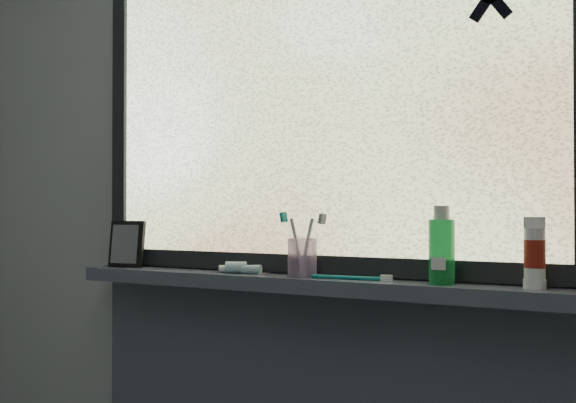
# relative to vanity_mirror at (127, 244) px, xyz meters

# --- Properties ---
(wall_back) EXTENTS (3.00, 0.01, 2.50)m
(wall_back) POSITION_rel_vanity_mirror_xyz_m (0.70, 0.08, 0.16)
(wall_back) COLOR #9EA3A8
(wall_back) RESTS_ON ground
(windowsill) EXTENTS (1.62, 0.14, 0.04)m
(windowsill) POSITION_rel_vanity_mirror_xyz_m (0.70, 0.00, -0.09)
(windowsill) COLOR #44495A
(windowsill) RESTS_ON wall_back
(window_pane) EXTENTS (1.50, 0.01, 1.00)m
(window_pane) POSITION_rel_vanity_mirror_xyz_m (0.70, 0.05, 0.44)
(window_pane) COLOR silver
(window_pane) RESTS_ON wall_back
(frame_bottom) EXTENTS (1.60, 0.03, 0.05)m
(frame_bottom) POSITION_rel_vanity_mirror_xyz_m (0.70, 0.05, -0.04)
(frame_bottom) COLOR black
(frame_bottom) RESTS_ON windowsill
(frame_left) EXTENTS (0.05, 0.03, 1.10)m
(frame_left) POSITION_rel_vanity_mirror_xyz_m (-0.07, 0.05, 0.44)
(frame_left) COLOR black
(frame_left) RESTS_ON wall_back
(vanity_mirror) EXTENTS (0.12, 0.08, 0.15)m
(vanity_mirror) POSITION_rel_vanity_mirror_xyz_m (0.00, 0.00, 0.00)
(vanity_mirror) COLOR black
(vanity_mirror) RESTS_ON windowsill
(toothpaste_tube) EXTENTS (0.19, 0.09, 0.03)m
(toothpaste_tube) POSITION_rel_vanity_mirror_xyz_m (0.43, -0.01, -0.06)
(toothpaste_tube) COLOR white
(toothpaste_tube) RESTS_ON windowsill
(toothbrush_cup) EXTENTS (0.10, 0.10, 0.10)m
(toothbrush_cup) POSITION_rel_vanity_mirror_xyz_m (0.62, -0.01, -0.02)
(toothbrush_cup) COLOR #C8A2D6
(toothbrush_cup) RESTS_ON windowsill
(toothbrush_lying) EXTENTS (0.23, 0.04, 0.02)m
(toothbrush_lying) POSITION_rel_vanity_mirror_xyz_m (0.75, -0.02, -0.06)
(toothbrush_lying) COLOR #0E7E7D
(toothbrush_lying) RESTS_ON windowsill
(mouthwash_bottle) EXTENTS (0.07, 0.07, 0.16)m
(mouthwash_bottle) POSITION_rel_vanity_mirror_xyz_m (1.00, -0.00, 0.02)
(mouthwash_bottle) COLOR green
(mouthwash_bottle) RESTS_ON windowsill
(cream_tube) EXTENTS (0.05, 0.05, 0.12)m
(cream_tube) POSITION_rel_vanity_mirror_xyz_m (1.21, 0.01, 0.01)
(cream_tube) COLOR silver
(cream_tube) RESTS_ON windowsill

